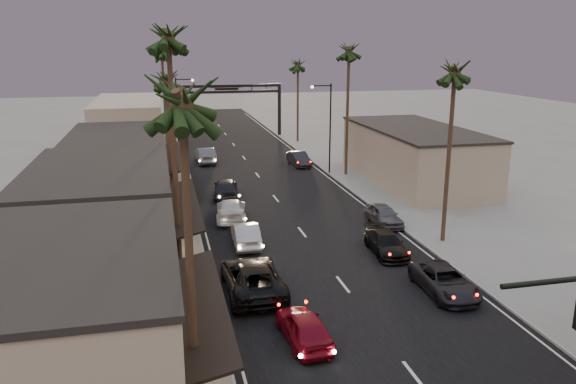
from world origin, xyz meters
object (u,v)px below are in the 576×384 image
palm_ra (455,66)px  oncoming_red (304,327)px  palm_la (181,90)px  curbside_black (386,243)px  arch (227,98)px  palm_rb (349,47)px  curbside_near (445,281)px  oncoming_pickup (253,277)px  palm_lc (166,75)px  palm_ld (161,47)px  streetlight_left (180,110)px  palm_far (162,53)px  oncoming_silver (246,234)px  streetlight_right (328,121)px  palm_lb (168,31)px  palm_rc (298,62)px

palm_ra → oncoming_red: palm_ra is taller
palm_la → curbside_black: size_ratio=2.86×
arch → palm_rb: palm_rb is taller
palm_la → curbside_near: (13.46, 7.77, -10.75)m
oncoming_pickup → curbside_black: size_ratio=1.35×
palm_lc → palm_ld: 19.10m
streetlight_left → palm_far: 20.96m
palm_ra → oncoming_silver: size_ratio=2.92×
palm_ld → palm_far: size_ratio=1.08×
streetlight_right → palm_rb: (1.68, -1.00, 7.09)m
palm_ra → palm_la: bearing=-138.9°
palm_lb → palm_rc: size_ratio=1.25×
palm_ld → streetlight_left: bearing=60.8°
palm_ld → curbside_near: 42.19m
palm_far → palm_ra: bearing=-72.6°
palm_lc → curbside_near: (13.46, -19.23, -9.78)m
arch → streetlight_right: bearing=-74.5°
palm_ra → palm_far: same height
streetlight_left → palm_lc: size_ratio=0.74×
palm_rc → oncoming_silver: (-12.82, -37.67, -9.72)m
palm_rb → oncoming_silver: 24.76m
arch → palm_rc: palm_rc is taller
streetlight_right → oncoming_silver: (-11.14, -18.67, -4.58)m
palm_lc → curbside_black: size_ratio=2.64×
palm_ra → curbside_near: (-3.74, -7.23, -10.75)m
palm_la → palm_lc: 27.02m
palm_far → oncoming_pickup: (3.33, -58.90, -10.58)m
palm_lb → palm_ra: 17.42m
curbside_near → curbside_black: 6.13m
oncoming_pickup → curbside_black: oncoming_pickup is taller
streetlight_left → curbside_near: bearing=-74.1°
palm_lb → oncoming_silver: bearing=44.7°
palm_rc → oncoming_silver: palm_rc is taller
palm_la → curbside_near: size_ratio=2.65×
palm_lb → palm_ld: bearing=90.0°
streetlight_left → curbside_near: (11.78, -41.23, -4.64)m
palm_rb → oncoming_pickup: bearing=-118.6°
streetlight_left → palm_rc: 17.42m
palm_rc → oncoming_silver: bearing=-108.8°
arch → oncoming_silver: (-4.22, -43.67, -4.79)m
palm_ra → curbside_black: 11.73m
palm_ra → streetlight_right: bearing=94.6°
arch → streetlight_left: bearing=-120.0°
palm_rb → streetlight_left: bearing=137.9°
palm_lc → curbside_near: size_ratio=2.45×
palm_rb → curbside_near: bearing=-97.8°
palm_rb → curbside_black: size_ratio=3.08×
palm_la → oncoming_silver: bearing=75.8°
palm_rc → oncoming_silver: size_ratio=2.69×
streetlight_left → palm_far: bearing=93.9°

